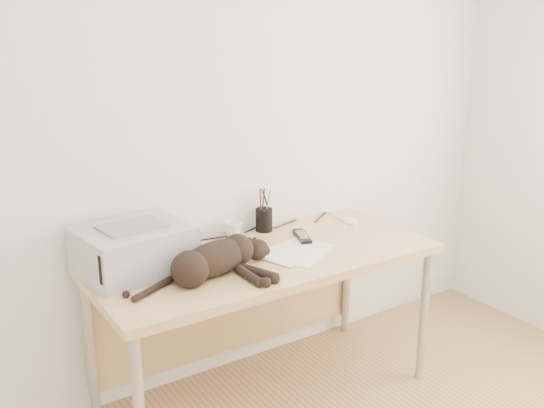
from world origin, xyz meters
TOP-DOWN VIEW (x-y plane):
  - wall_back at (0.00, 1.75)m, footprint 3.50×0.00m
  - desk at (0.00, 1.48)m, footprint 1.60×0.70m
  - printer at (-0.57, 1.54)m, footprint 0.48×0.42m
  - papers at (0.13, 1.33)m, footprint 0.41×0.35m
  - cat at (-0.32, 1.30)m, footprint 0.70×0.33m
  - mug at (-0.01, 1.67)m, footprint 0.13×0.13m
  - pen_cup at (0.17, 1.68)m, footprint 0.09×0.09m
  - remote_grey at (0.02, 1.62)m, footprint 0.08×0.21m
  - remote_black at (0.27, 1.47)m, footprint 0.12×0.20m
  - mouse at (0.63, 1.55)m, footprint 0.09×0.13m
  - cable_tangle at (0.00, 1.70)m, footprint 1.36×0.08m

SIDE VIEW (x-z plane):
  - desk at x=0.00m, z-range 0.24..0.98m
  - papers at x=0.13m, z-range 0.74..0.75m
  - cable_tangle at x=0.00m, z-range 0.74..0.75m
  - remote_black at x=0.27m, z-range 0.74..0.76m
  - remote_grey at x=0.02m, z-range 0.74..0.76m
  - mouse at x=0.63m, z-range 0.74..0.78m
  - mug at x=-0.01m, z-range 0.74..0.83m
  - pen_cup at x=0.17m, z-range 0.69..0.91m
  - cat at x=-0.32m, z-range 0.73..0.89m
  - printer at x=-0.57m, z-range 0.74..0.94m
  - wall_back at x=0.00m, z-range -0.45..3.05m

